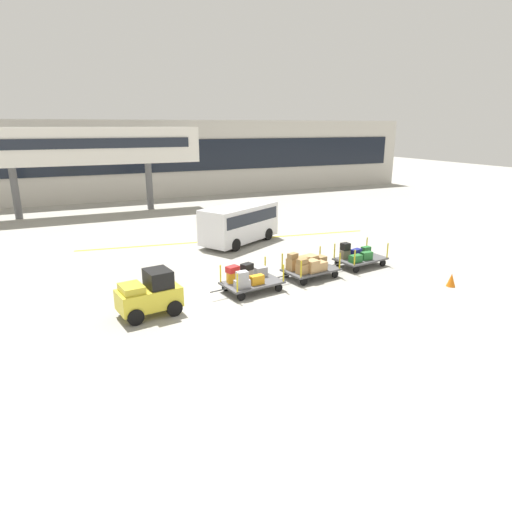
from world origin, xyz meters
TOP-DOWN VIEW (x-y plane):
  - ground_plane at (0.00, 0.00)m, footprint 120.00×120.00m
  - apron_lead_line at (3.02, 8.18)m, footprint 16.61×2.54m
  - terminal_building at (0.00, 25.98)m, footprint 58.12×2.51m
  - jet_bridge at (-5.45, 19.99)m, footprint 18.92×3.00m
  - baggage_tug at (-3.22, -0.45)m, footprint 2.24×1.50m
  - baggage_cart_lead at (0.76, 0.20)m, footprint 3.08×1.73m
  - baggage_cart_middle at (3.76, 0.67)m, footprint 3.08×1.73m
  - baggage_cart_tail at (6.70, 1.11)m, footprint 3.08×1.73m
  - shuttle_van at (3.32, 7.38)m, footprint 5.12×4.00m
  - safety_cone_near at (8.53, -2.66)m, footprint 0.36×0.36m

SIDE VIEW (x-z plane):
  - ground_plane at x=0.00m, z-range 0.00..0.00m
  - apron_lead_line at x=3.02m, z-range 0.00..0.01m
  - safety_cone_near at x=8.53m, z-range 0.00..0.55m
  - baggage_cart_tail at x=6.70m, z-range -0.08..1.05m
  - baggage_cart_lead at x=0.76m, z-range -0.01..1.09m
  - baggage_cart_middle at x=3.76m, z-range 0.00..1.13m
  - baggage_tug at x=-3.22m, z-range -0.04..1.54m
  - shuttle_van at x=3.32m, z-range 0.19..2.28m
  - terminal_building at x=0.00m, z-range 0.01..6.80m
  - jet_bridge at x=-5.45m, z-range 1.76..7.98m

